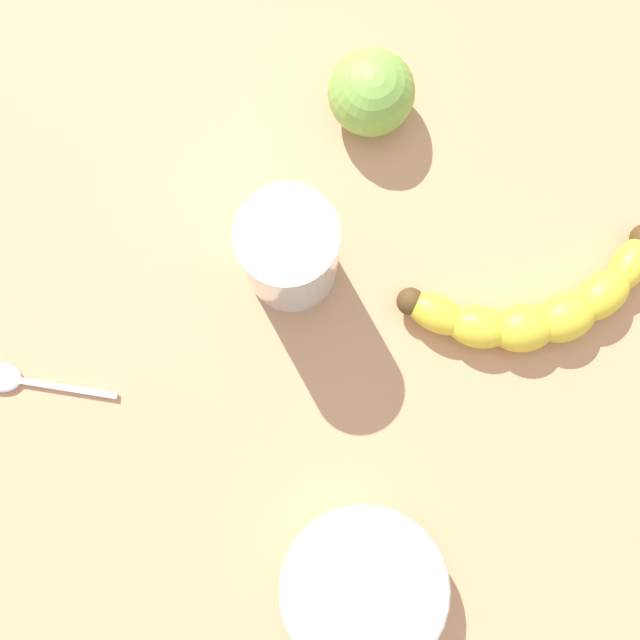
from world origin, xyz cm
name	(u,v)px	position (x,y,z in cm)	size (l,w,h in cm)	color
wooden_tabletop	(395,404)	(0.00, 0.00, 1.50)	(120.00, 120.00, 3.00)	tan
banana	(540,308)	(-0.01, -13.21, 4.88)	(11.04, 20.46, 3.76)	yellow
smoothie_glass	(290,254)	(13.50, 0.88, 9.01)	(7.16, 7.16, 12.55)	silver
ceramic_bowl	(364,589)	(-9.83, 9.85, 5.73)	(12.45, 12.45, 4.53)	white
green_apple_fruit	(371,92)	(21.16, -11.67, 6.44)	(6.88, 6.88, 6.88)	#84B747
teaspoon	(8,378)	(18.47, 24.26, 3.40)	(8.65, 9.22, 0.80)	silver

